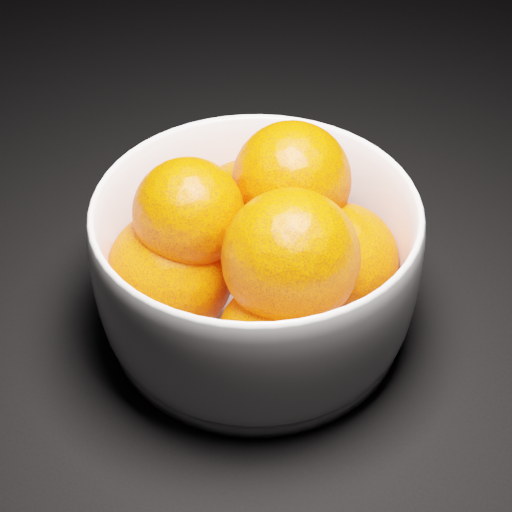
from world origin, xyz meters
The scene contains 3 objects.
ground centered at (0.00, 0.00, 0.00)m, with size 3.00×3.00×0.00m, color black.
bowl centered at (0.25, -0.25, 0.06)m, with size 0.23×0.23×0.11m.
orange_pile centered at (0.25, -0.25, 0.07)m, with size 0.18×0.17×0.14m.
Camera 1 is at (0.45, -0.56, 0.40)m, focal length 50.00 mm.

